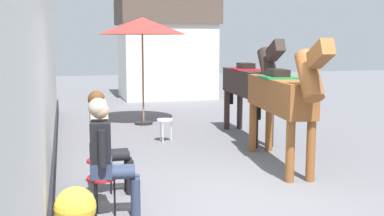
{
  "coord_description": "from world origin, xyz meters",
  "views": [
    {
      "loc": [
        -2.2,
        -5.38,
        2.02
      ],
      "look_at": [
        -0.4,
        1.2,
        1.05
      ],
      "focal_mm": 44.17,
      "sensor_mm": 36.0,
      "label": 1
    }
  ],
  "objects_px": {
    "cafe_parasol": "(142,27)",
    "satchel_bag": "(102,174)",
    "saddled_horse_near": "(282,96)",
    "spare_stool_white": "(165,122)",
    "seated_visitor_far": "(104,137)",
    "seated_visitor_near": "(107,151)",
    "saddled_horse_far": "(249,83)"
  },
  "relations": [
    {
      "from": "seated_visitor_far",
      "to": "spare_stool_white",
      "type": "relative_size",
      "value": 3.02
    },
    {
      "from": "seated_visitor_near",
      "to": "saddled_horse_near",
      "type": "height_order",
      "value": "saddled_horse_near"
    },
    {
      "from": "seated_visitor_near",
      "to": "saddled_horse_near",
      "type": "relative_size",
      "value": 0.46
    },
    {
      "from": "saddled_horse_near",
      "to": "saddled_horse_far",
      "type": "distance_m",
      "value": 2.24
    },
    {
      "from": "spare_stool_white",
      "to": "satchel_bag",
      "type": "bearing_deg",
      "value": -120.82
    },
    {
      "from": "saddled_horse_near",
      "to": "cafe_parasol",
      "type": "distance_m",
      "value": 4.88
    },
    {
      "from": "saddled_horse_far",
      "to": "satchel_bag",
      "type": "distance_m",
      "value": 4.06
    },
    {
      "from": "saddled_horse_near",
      "to": "spare_stool_white",
      "type": "relative_size",
      "value": 6.5
    },
    {
      "from": "satchel_bag",
      "to": "seated_visitor_near",
      "type": "bearing_deg",
      "value": -116.82
    },
    {
      "from": "saddled_horse_near",
      "to": "satchel_bag",
      "type": "xyz_separation_m",
      "value": [
        -2.86,
        -0.06,
        -1.06
      ]
    },
    {
      "from": "saddled_horse_near",
      "to": "seated_visitor_far",
      "type": "bearing_deg",
      "value": -166.56
    },
    {
      "from": "spare_stool_white",
      "to": "saddled_horse_far",
      "type": "bearing_deg",
      "value": -4.93
    },
    {
      "from": "seated_visitor_far",
      "to": "satchel_bag",
      "type": "relative_size",
      "value": 4.96
    },
    {
      "from": "cafe_parasol",
      "to": "spare_stool_white",
      "type": "bearing_deg",
      "value": -87.79
    },
    {
      "from": "seated_visitor_near",
      "to": "seated_visitor_far",
      "type": "bearing_deg",
      "value": 87.34
    },
    {
      "from": "seated_visitor_far",
      "to": "saddled_horse_near",
      "type": "height_order",
      "value": "saddled_horse_near"
    },
    {
      "from": "seated_visitor_far",
      "to": "spare_stool_white",
      "type": "bearing_deg",
      "value": 64.5
    },
    {
      "from": "cafe_parasol",
      "to": "satchel_bag",
      "type": "bearing_deg",
      "value": -106.73
    },
    {
      "from": "saddled_horse_near",
      "to": "spare_stool_white",
      "type": "xyz_separation_m",
      "value": [
        -1.41,
        2.37,
        -0.76
      ]
    },
    {
      "from": "seated_visitor_near",
      "to": "seated_visitor_far",
      "type": "xyz_separation_m",
      "value": [
        0.04,
        0.81,
        0.0
      ]
    },
    {
      "from": "saddled_horse_near",
      "to": "satchel_bag",
      "type": "height_order",
      "value": "saddled_horse_near"
    },
    {
      "from": "saddled_horse_far",
      "to": "satchel_bag",
      "type": "height_order",
      "value": "saddled_horse_far"
    },
    {
      "from": "seated_visitor_far",
      "to": "cafe_parasol",
      "type": "bearing_deg",
      "value": 75.11
    },
    {
      "from": "seated_visitor_near",
      "to": "saddled_horse_far",
      "type": "height_order",
      "value": "saddled_horse_far"
    },
    {
      "from": "saddled_horse_far",
      "to": "spare_stool_white",
      "type": "xyz_separation_m",
      "value": [
        -1.75,
        0.15,
        -0.76
      ]
    },
    {
      "from": "saddled_horse_far",
      "to": "spare_stool_white",
      "type": "bearing_deg",
      "value": 175.07
    },
    {
      "from": "saddled_horse_near",
      "to": "spare_stool_white",
      "type": "height_order",
      "value": "saddled_horse_near"
    },
    {
      "from": "seated_visitor_near",
      "to": "satchel_bag",
      "type": "bearing_deg",
      "value": 88.14
    },
    {
      "from": "seated_visitor_far",
      "to": "saddled_horse_near",
      "type": "distance_m",
      "value": 2.97
    },
    {
      "from": "saddled_horse_near",
      "to": "spare_stool_white",
      "type": "bearing_deg",
      "value": 120.74
    },
    {
      "from": "cafe_parasol",
      "to": "satchel_bag",
      "type": "xyz_separation_m",
      "value": [
        -1.37,
        -4.54,
        -2.26
      ]
    },
    {
      "from": "seated_visitor_far",
      "to": "saddled_horse_far",
      "type": "bearing_deg",
      "value": 42.17
    }
  ]
}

